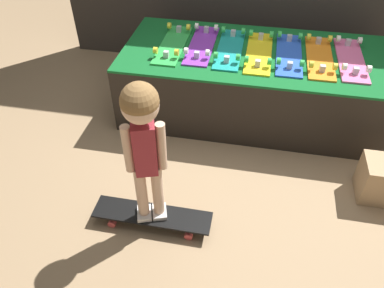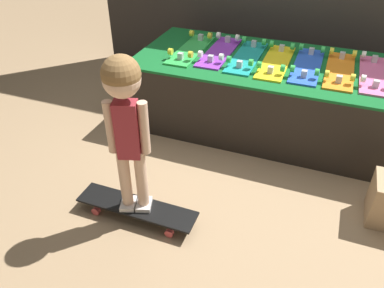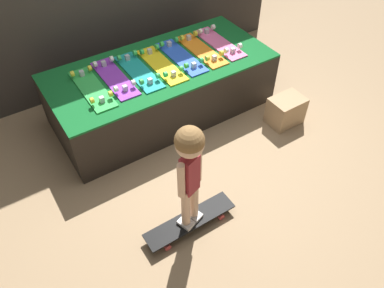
# 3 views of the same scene
# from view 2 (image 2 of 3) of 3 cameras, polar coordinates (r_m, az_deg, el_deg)

# --- Properties ---
(ground_plane) EXTENTS (16.00, 16.00, 0.00)m
(ground_plane) POSITION_cam_2_polar(r_m,az_deg,el_deg) (2.85, 9.02, -3.10)
(ground_plane) COLOR #9E7F5B
(display_rack) EXTENTS (2.22, 1.02, 0.58)m
(display_rack) POSITION_cam_2_polar(r_m,az_deg,el_deg) (3.20, 12.06, 7.33)
(display_rack) COLOR black
(display_rack) RESTS_ON ground_plane
(skateboard_green_on_rack) EXTENTS (0.20, 0.71, 0.09)m
(skateboard_green_on_rack) POSITION_cam_2_polar(r_m,az_deg,el_deg) (3.23, -0.13, 14.31)
(skateboard_green_on_rack) COLOR green
(skateboard_green_on_rack) RESTS_ON display_rack
(skateboard_purple_on_rack) EXTENTS (0.20, 0.71, 0.09)m
(skateboard_purple_on_rack) POSITION_cam_2_polar(r_m,az_deg,el_deg) (3.19, 4.23, 13.95)
(skateboard_purple_on_rack) COLOR purple
(skateboard_purple_on_rack) RESTS_ON display_rack
(skateboard_teal_on_rack) EXTENTS (0.20, 0.71, 0.09)m
(skateboard_teal_on_rack) POSITION_cam_2_polar(r_m,az_deg,el_deg) (3.12, 8.37, 13.12)
(skateboard_teal_on_rack) COLOR teal
(skateboard_teal_on_rack) RESTS_ON display_rack
(skateboard_yellow_on_rack) EXTENTS (0.20, 0.71, 0.09)m
(skateboard_yellow_on_rack) POSITION_cam_2_polar(r_m,az_deg,el_deg) (3.06, 12.69, 12.23)
(skateboard_yellow_on_rack) COLOR yellow
(skateboard_yellow_on_rack) RESTS_ON display_rack
(skateboard_blue_on_rack) EXTENTS (0.20, 0.71, 0.09)m
(skateboard_blue_on_rack) POSITION_cam_2_polar(r_m,az_deg,el_deg) (3.06, 17.19, 11.48)
(skateboard_blue_on_rack) COLOR blue
(skateboard_blue_on_rack) RESTS_ON display_rack
(skateboard_orange_on_rack) EXTENTS (0.20, 0.71, 0.09)m
(skateboard_orange_on_rack) POSITION_cam_2_polar(r_m,az_deg,el_deg) (3.05, 21.63, 10.53)
(skateboard_orange_on_rack) COLOR orange
(skateboard_orange_on_rack) RESTS_ON display_rack
(skateboard_pink_on_rack) EXTENTS (0.20, 0.71, 0.09)m
(skateboard_pink_on_rack) POSITION_cam_2_polar(r_m,az_deg,el_deg) (3.08, 26.03, 9.63)
(skateboard_pink_on_rack) COLOR pink
(skateboard_pink_on_rack) RESTS_ON display_rack
(skateboard_on_floor) EXTENTS (0.77, 0.18, 0.09)m
(skateboard_on_floor) POSITION_cam_2_polar(r_m,az_deg,el_deg) (2.39, -8.43, -9.58)
(skateboard_on_floor) COLOR black
(skateboard_on_floor) RESTS_ON ground_plane
(child) EXTENTS (0.23, 0.20, 0.98)m
(child) POSITION_cam_2_polar(r_m,az_deg,el_deg) (1.97, -10.16, 5.21)
(child) COLOR silver
(child) RESTS_ON skateboard_on_floor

